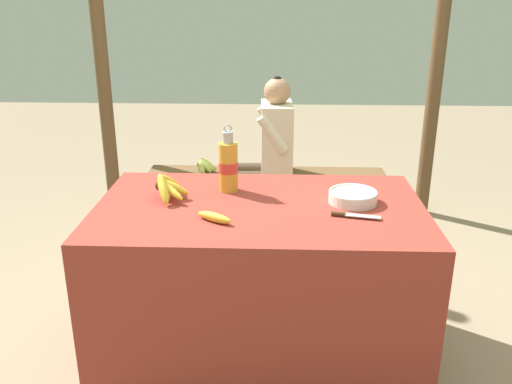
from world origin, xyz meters
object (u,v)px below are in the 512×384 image
(serving_bowl, at_px, (353,196))
(support_post_near, at_px, (98,27))
(water_bottle, at_px, (228,165))
(wooden_bench, at_px, (266,183))
(banana_bunch_green, at_px, (204,165))
(support_post_far, at_px, (441,28))
(seated_vendor, at_px, (269,147))
(banana_bunch_ripe, at_px, (167,186))
(knife, at_px, (348,215))
(loose_banana_front, at_px, (214,217))

(serving_bowl, height_order, support_post_near, support_post_near)
(water_bottle, height_order, wooden_bench, water_bottle)
(banana_bunch_green, xyz_separation_m, support_post_far, (1.60, 0.38, 0.87))
(wooden_bench, xyz_separation_m, seated_vendor, (0.02, -0.03, 0.26))
(water_bottle, bearing_deg, serving_bowl, -13.41)
(banana_bunch_ripe, relative_size, seated_vendor, 0.23)
(banana_bunch_ripe, distance_m, wooden_bench, 1.44)
(serving_bowl, distance_m, support_post_near, 2.40)
(banana_bunch_green, bearing_deg, wooden_bench, 0.15)
(seated_vendor, relative_size, banana_bunch_green, 4.64)
(banana_bunch_ripe, height_order, seated_vendor, seated_vendor)
(water_bottle, height_order, banana_bunch_green, water_bottle)
(banana_bunch_ripe, distance_m, water_bottle, 0.29)
(serving_bowl, xyz_separation_m, wooden_bench, (-0.40, 1.32, -0.40))
(water_bottle, xyz_separation_m, knife, (0.50, -0.29, -0.11))
(loose_banana_front, xyz_separation_m, banana_bunch_green, (-0.25, 1.55, -0.27))
(wooden_bench, bearing_deg, support_post_far, 17.95)
(seated_vendor, distance_m, support_post_near, 1.46)
(banana_bunch_green, bearing_deg, knife, -62.34)
(loose_banana_front, distance_m, support_post_near, 2.26)
(serving_bowl, distance_m, loose_banana_front, 0.61)
(water_bottle, distance_m, support_post_near, 1.95)
(banana_bunch_ripe, bearing_deg, support_post_near, 114.76)
(loose_banana_front, xyz_separation_m, support_post_far, (1.34, 1.94, 0.60))
(serving_bowl, bearing_deg, seated_vendor, 106.24)
(serving_bowl, height_order, knife, serving_bowl)
(support_post_near, xyz_separation_m, support_post_far, (2.35, 0.00, 0.00))
(knife, bearing_deg, support_post_far, 78.10)
(loose_banana_front, bearing_deg, support_post_near, 117.56)
(serving_bowl, distance_m, support_post_far, 1.96)
(serving_bowl, relative_size, banana_bunch_green, 0.89)
(loose_banana_front, bearing_deg, water_bottle, 85.99)
(serving_bowl, bearing_deg, support_post_near, 132.74)
(loose_banana_front, relative_size, support_post_far, 0.06)
(banana_bunch_ripe, distance_m, loose_banana_front, 0.34)
(seated_vendor, bearing_deg, loose_banana_front, 80.75)
(loose_banana_front, bearing_deg, support_post_far, 55.24)
(support_post_far, bearing_deg, water_bottle, -129.89)
(banana_bunch_ripe, distance_m, seated_vendor, 1.36)
(serving_bowl, relative_size, wooden_bench, 0.13)
(banana_bunch_ripe, bearing_deg, banana_bunch_green, 90.96)
(loose_banana_front, distance_m, banana_bunch_green, 1.60)
(knife, relative_size, wooden_bench, 0.12)
(water_bottle, relative_size, support_post_far, 0.11)
(support_post_far, bearing_deg, banana_bunch_ripe, -132.91)
(wooden_bench, bearing_deg, serving_bowl, -73.21)
(knife, relative_size, seated_vendor, 0.18)
(serving_bowl, bearing_deg, knife, -103.13)
(banana_bunch_ripe, height_order, support_post_near, support_post_near)
(loose_banana_front, relative_size, knife, 0.80)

